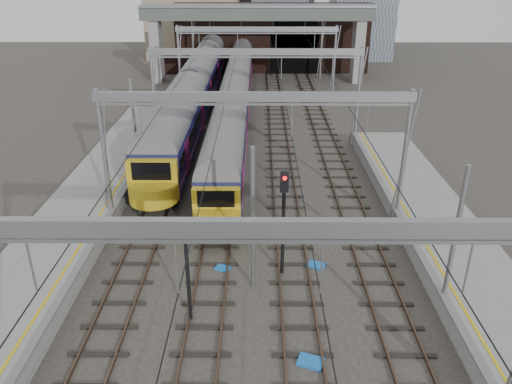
{
  "coord_description": "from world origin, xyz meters",
  "views": [
    {
      "loc": [
        0.27,
        -17.54,
        14.01
      ],
      "look_at": [
        0.1,
        7.43,
        2.4
      ],
      "focal_mm": 35.0,
      "sensor_mm": 36.0,
      "label": 1
    }
  ],
  "objects_px": {
    "train_second": "(208,62)",
    "signal_near_centre": "(284,212)",
    "train_main": "(238,78)",
    "signal_near_left": "(186,257)"
  },
  "relations": [
    {
      "from": "signal_near_centre",
      "to": "train_second",
      "type": "bearing_deg",
      "value": 105.5
    },
    {
      "from": "train_second",
      "to": "signal_near_centre",
      "type": "relative_size",
      "value": 13.03
    },
    {
      "from": "train_second",
      "to": "signal_near_left",
      "type": "distance_m",
      "value": 45.39
    },
    {
      "from": "train_second",
      "to": "signal_near_centre",
      "type": "height_order",
      "value": "signal_near_centre"
    },
    {
      "from": "signal_near_centre",
      "to": "signal_near_left",
      "type": "bearing_deg",
      "value": -133.65
    },
    {
      "from": "train_second",
      "to": "signal_near_centre",
      "type": "xyz_separation_m",
      "value": [
        7.42,
        -41.73,
        0.74
      ]
    },
    {
      "from": "train_main",
      "to": "signal_near_centre",
      "type": "distance_m",
      "value": 33.89
    },
    {
      "from": "train_main",
      "to": "signal_near_centre",
      "type": "relative_size",
      "value": 11.24
    },
    {
      "from": "signal_near_left",
      "to": "train_main",
      "type": "bearing_deg",
      "value": 65.91
    },
    {
      "from": "train_second",
      "to": "signal_near_left",
      "type": "relative_size",
      "value": 14.23
    }
  ]
}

